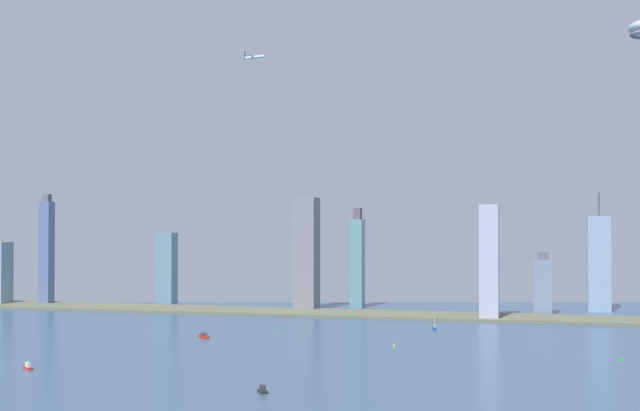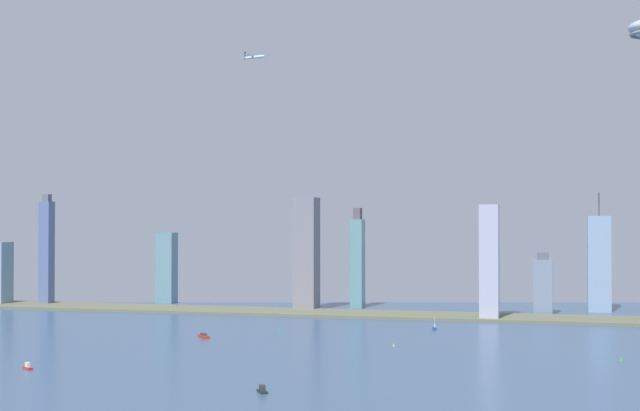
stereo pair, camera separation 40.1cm
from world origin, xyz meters
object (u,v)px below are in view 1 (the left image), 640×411
(skyscraper_6, at_px, (489,262))
(channel_buoy_2, at_px, (394,345))
(boat_5, at_px, (263,390))
(boat_6, at_px, (435,328))
(boat_3, at_px, (204,336))
(channel_buoy_1, at_px, (279,329))
(boat_4, at_px, (28,367))
(skyscraper_3, at_px, (47,252))
(skyscraper_4, at_px, (599,264))
(channel_buoy_0, at_px, (621,359))
(skyscraper_7, at_px, (307,254))
(skyscraper_0, at_px, (358,261))
(airplane, at_px, (254,57))
(skyscraper_8, at_px, (543,286))
(skyscraper_5, at_px, (167,268))

(skyscraper_6, bearing_deg, channel_buoy_2, -105.28)
(boat_5, xyz_separation_m, boat_6, (48.88, 297.03, 0.15))
(boat_3, distance_m, channel_buoy_1, 69.39)
(channel_buoy_2, bearing_deg, skyscraper_6, 74.72)
(boat_4, bearing_deg, skyscraper_3, -24.31)
(skyscraper_4, bearing_deg, channel_buoy_0, -89.88)
(boat_5, distance_m, channel_buoy_1, 266.11)
(skyscraper_3, xyz_separation_m, channel_buoy_1, (307.67, -156.53, -55.09))
(skyscraper_7, xyz_separation_m, channel_buoy_1, (25.97, -174.03, -55.00))
(skyscraper_0, distance_m, boat_4, 450.23)
(channel_buoy_1, bearing_deg, airplane, 116.42)
(channel_buoy_1, distance_m, airplane, 296.95)
(airplane, bearing_deg, skyscraper_6, 11.96)
(skyscraper_3, xyz_separation_m, skyscraper_8, (510.99, 32.90, -28.93))
(skyscraper_3, bearing_deg, boat_6, -15.16)
(boat_3, distance_m, airplane, 320.03)
(skyscraper_3, height_order, skyscraper_7, skyscraper_3)
(boat_4, relative_size, airplane, 0.37)
(skyscraper_6, bearing_deg, skyscraper_8, 53.67)
(skyscraper_0, relative_size, channel_buoy_0, 38.51)
(boat_5, height_order, airplane, airplane)
(boat_6, height_order, channel_buoy_0, boat_6)
(channel_buoy_1, xyz_separation_m, airplane, (-71.70, 144.28, 249.44))
(skyscraper_4, height_order, boat_6, skyscraper_4)
(skyscraper_0, xyz_separation_m, skyscraper_3, (-325.11, -57.39, 8.70))
(skyscraper_0, height_order, skyscraper_8, skyscraper_0)
(skyscraper_0, relative_size, boat_6, 9.49)
(skyscraper_4, xyz_separation_m, skyscraper_6, (-98.61, -109.16, 4.79))
(channel_buoy_2, bearing_deg, skyscraper_7, 118.81)
(skyscraper_5, height_order, channel_buoy_0, skyscraper_5)
(skyscraper_0, xyz_separation_m, skyscraper_7, (-43.41, -39.89, 8.62))
(channel_buoy_0, xyz_separation_m, channel_buoy_2, (-151.84, 30.89, -0.33))
(boat_3, height_order, channel_buoy_2, boat_3)
(skyscraper_0, relative_size, skyscraper_8, 1.73)
(boat_4, relative_size, channel_buoy_1, 3.60)
(boat_6, distance_m, channel_buoy_1, 126.84)
(skyscraper_6, height_order, channel_buoy_0, skyscraper_6)
(boat_6, xyz_separation_m, channel_buoy_1, (-120.15, -40.65, -0.33))
(boat_4, relative_size, channel_buoy_0, 3.45)
(skyscraper_3, distance_m, boat_4, 440.43)
(boat_5, bearing_deg, skyscraper_0, 152.78)
(channel_buoy_1, height_order, airplane, airplane)
(skyscraper_6, distance_m, boat_6, 107.33)
(skyscraper_7, distance_m, boat_3, 235.39)
(boat_4, xyz_separation_m, boat_6, (208.28, 261.96, 0.16))
(skyscraper_0, relative_size, boat_4, 11.15)
(skyscraper_0, xyz_separation_m, skyscraper_4, (239.06, 22.89, -0.57))
(boat_6, xyz_separation_m, airplane, (-191.85, 103.63, 249.12))
(boat_4, bearing_deg, boat_6, -92.96)
(boat_6, height_order, channel_buoy_2, boat_6)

